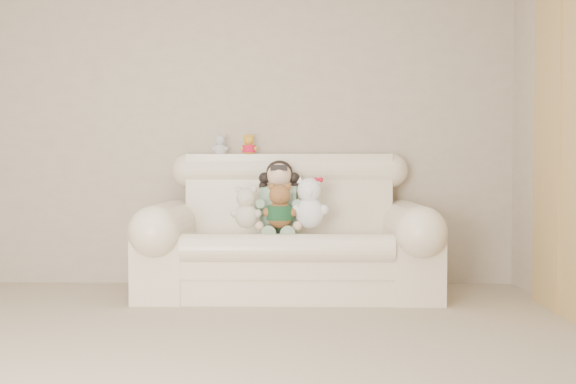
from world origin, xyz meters
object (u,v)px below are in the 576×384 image
at_px(brown_teddy, 280,201).
at_px(white_cat, 309,197).
at_px(seated_child, 279,197).
at_px(cream_teddy, 246,203).
at_px(sofa, 288,224).

bearing_deg(brown_teddy, white_cat, 5.31).
relative_size(seated_child, cream_teddy, 1.65).
relative_size(brown_teddy, white_cat, 0.87).
distance_m(white_cat, cream_teddy, 0.45).
bearing_deg(seated_child, sofa, -42.42).
relative_size(white_cat, cream_teddy, 1.24).
distance_m(brown_teddy, white_cat, 0.21).
bearing_deg(sofa, cream_teddy, -154.66).
distance_m(sofa, brown_teddy, 0.22).
height_order(white_cat, cream_teddy, white_cat).
distance_m(sofa, cream_teddy, 0.36).
height_order(seated_child, white_cat, seated_child).
xyz_separation_m(seated_child, white_cat, (0.22, -0.19, 0.01)).
bearing_deg(sofa, seated_child, 130.03).
relative_size(brown_teddy, cream_teddy, 1.08).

